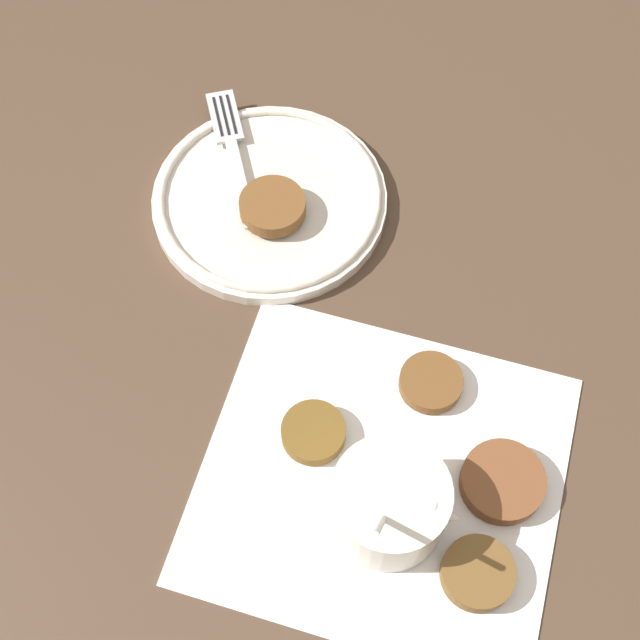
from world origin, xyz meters
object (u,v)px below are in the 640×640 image
at_px(serving_plate, 270,199).
at_px(fork, 231,142).
at_px(sauce_bowl, 389,505).
at_px(fritter_on_plate, 273,206).

height_order(serving_plate, fork, fork).
xyz_separation_m(sauce_bowl, serving_plate, (-0.21, 0.26, -0.02)).
bearing_deg(fritter_on_plate, fork, 138.63).
bearing_deg(sauce_bowl, fritter_on_plate, 129.44).
distance_m(sauce_bowl, fork, 0.41).
height_order(sauce_bowl, fritter_on_plate, sauce_bowl).
bearing_deg(serving_plate, fork, 143.62).
relative_size(fritter_on_plate, fork, 0.41).
height_order(sauce_bowl, fork, sauce_bowl).
relative_size(serving_plate, fork, 1.49).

